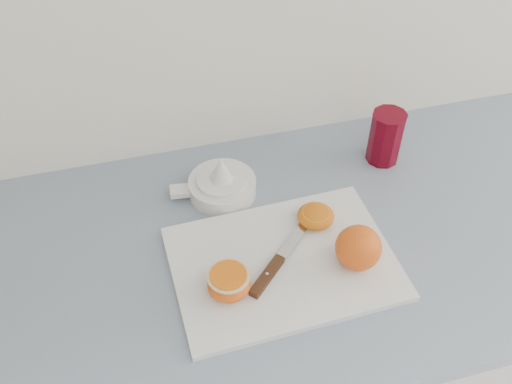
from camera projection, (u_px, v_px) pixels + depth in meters
counter at (294, 356)px, 1.37m from camera, size 2.49×0.64×0.89m
cutting_board at (283, 263)px, 1.00m from camera, size 0.39×0.29×0.01m
whole_orange at (358, 248)px, 0.96m from camera, size 0.08×0.08×0.08m
half_orange at (229, 283)px, 0.93m from camera, size 0.07×0.07×0.05m
squeezed_shell at (316, 216)px, 1.05m from camera, size 0.07×0.07×0.03m
paring_knife at (273, 268)px, 0.97m from camera, size 0.17×0.16×0.01m
citrus_juicer at (221, 184)px, 1.11m from camera, size 0.17×0.13×0.09m
red_tumbler at (385, 139)px, 1.17m from camera, size 0.07×0.07×0.12m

